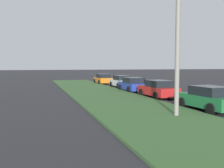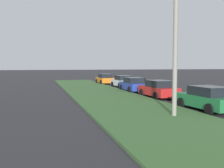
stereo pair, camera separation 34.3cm
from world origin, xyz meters
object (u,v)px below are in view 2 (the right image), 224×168
object	(u,v)px
parked_car_blue	(134,85)
parked_car_white	(123,82)
parked_car_red	(158,89)
parked_car_orange	(105,79)
streetlight	(182,33)
parked_car_green	(207,99)

from	to	relation	value
parked_car_blue	parked_car_white	size ratio (longest dim) A/B	0.99
parked_car_red	parked_car_orange	size ratio (longest dim) A/B	1.01
parked_car_red	streetlight	xyz separation A→B (m)	(-7.98, 2.59, 3.67)
parked_car_white	streetlight	bearing A→B (deg)	169.56
parked_car_blue	parked_car_white	distance (m)	5.23
streetlight	parked_car_orange	bearing A→B (deg)	-5.08
parked_car_blue	parked_car_red	bearing A→B (deg)	-177.38
parked_car_green	parked_car_blue	world-z (taller)	same
parked_car_blue	streetlight	size ratio (longest dim) A/B	0.57
parked_car_blue	parked_car_white	xyz separation A→B (m)	(5.20, -0.54, 0.00)
parked_car_orange	parked_car_white	bearing A→B (deg)	-174.86
parked_car_blue	streetlight	bearing A→B (deg)	169.95
parked_car_red	parked_car_white	bearing A→B (deg)	-3.66
parked_car_red	parked_car_orange	xyz separation A→B (m)	(17.01, 0.37, 0.00)
parked_car_red	parked_car_orange	distance (m)	17.01
parked_car_white	streetlight	size ratio (longest dim) A/B	0.58
parked_car_green	parked_car_orange	xyz separation A→B (m)	(23.49, 0.48, 0.00)
parked_car_orange	streetlight	xyz separation A→B (m)	(-24.99, 2.22, 3.67)
parked_car_green	parked_car_red	xyz separation A→B (m)	(6.48, 0.11, 0.00)
parked_car_green	streetlight	world-z (taller)	streetlight
parked_car_white	parked_car_blue	bearing A→B (deg)	172.47
parked_car_orange	parked_car_red	bearing A→B (deg)	-179.47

